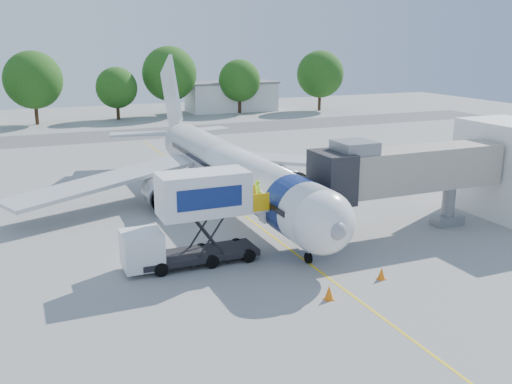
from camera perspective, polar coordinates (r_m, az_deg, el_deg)
name	(u,v)px	position (r m, az deg, el deg)	size (l,w,h in m)	color
ground	(248,218)	(42.27, -0.83, -2.63)	(160.00, 160.00, 0.00)	gray
guidance_line	(248,218)	(42.27, -0.83, -2.62)	(0.15, 70.00, 0.01)	yellow
taxiway_strip	(134,134)	(81.77, -12.06, 5.68)	(120.00, 10.00, 0.01)	#59595B
aircraft	(228,168)	(45.22, -2.82, 2.40)	(34.17, 37.73, 11.35)	white
jet_bridge	(398,171)	(39.08, 14.04, 2.04)	(13.90, 3.20, 6.60)	#A9A091
catering_hiloader	(193,219)	(33.16, -6.34, -2.73)	(8.50, 2.44, 5.50)	black
ground_tug	(390,324)	(26.38, 13.23, -12.72)	(3.50, 1.96, 1.36)	silver
safety_cone_a	(381,274)	(32.45, 12.44, -7.98)	(0.44, 0.44, 0.70)	orange
safety_cone_b	(329,293)	(29.61, 7.31, -9.98)	(0.48, 0.48, 0.76)	orange
outbuilding_right	(231,96)	(106.53, -2.48, 9.54)	(16.40, 7.40, 5.30)	silver
tree_c	(33,80)	(94.84, -21.39, 10.39)	(8.81, 8.81, 11.23)	#382314
tree_d	(117,88)	(97.05, -13.77, 10.09)	(6.70, 6.70, 8.54)	#382314
tree_e	(169,74)	(100.04, -8.65, 11.62)	(9.25, 9.25, 11.79)	#382314
tree_f	(239,81)	(103.04, -1.66, 11.08)	(7.43, 7.43, 9.47)	#382314
tree_g	(320,74)	(107.40, 6.44, 11.63)	(8.57, 8.57, 10.93)	#382314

